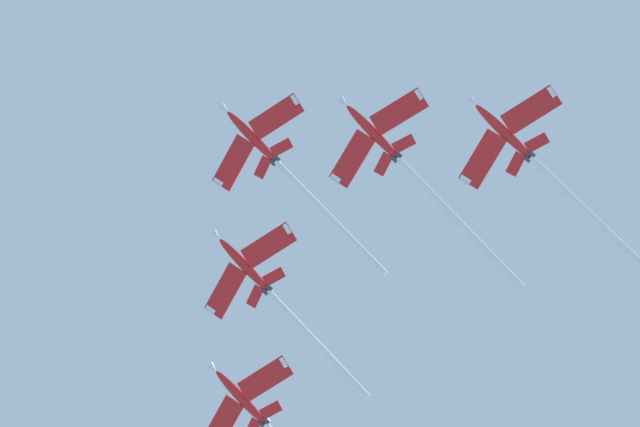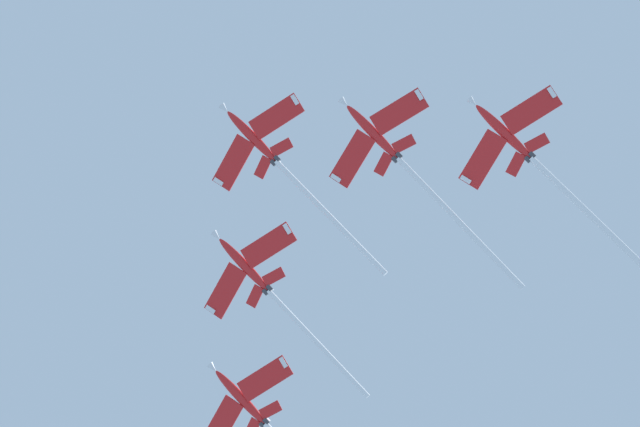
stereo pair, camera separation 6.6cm
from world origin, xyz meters
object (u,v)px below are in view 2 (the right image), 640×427
at_px(jet_left_wing, 402,162).
at_px(jet_right_wing, 263,285).
at_px(jet_lead, 277,163).
at_px(jet_right_outer, 266,424).
at_px(jet_left_outer, 542,169).

relative_size(jet_left_wing, jet_right_wing, 1.12).
height_order(jet_lead, jet_right_wing, jet_lead).
xyz_separation_m(jet_left_wing, jet_right_wing, (6.19, -29.62, 0.31)).
xyz_separation_m(jet_lead, jet_right_wing, (-9.32, -16.91, -6.03)).
bearing_deg(jet_right_wing, jet_lead, 61.14).
height_order(jet_left_wing, jet_right_outer, jet_left_wing).
distance_m(jet_right_wing, jet_left_outer, 48.44).
height_order(jet_lead, jet_left_wing, jet_lead).
relative_size(jet_lead, jet_right_outer, 1.07).
bearing_deg(jet_right_outer, jet_left_wing, 81.47).
relative_size(jet_left_outer, jet_right_outer, 1.17).
xyz_separation_m(jet_right_wing, jet_right_outer, (-13.29, -17.70, -5.41)).
bearing_deg(jet_right_outer, jet_left_outer, 99.75).
xyz_separation_m(jet_left_outer, jet_right_outer, (10.26, -59.69, -0.08)).
bearing_deg(jet_left_outer, jet_right_wing, -60.72).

